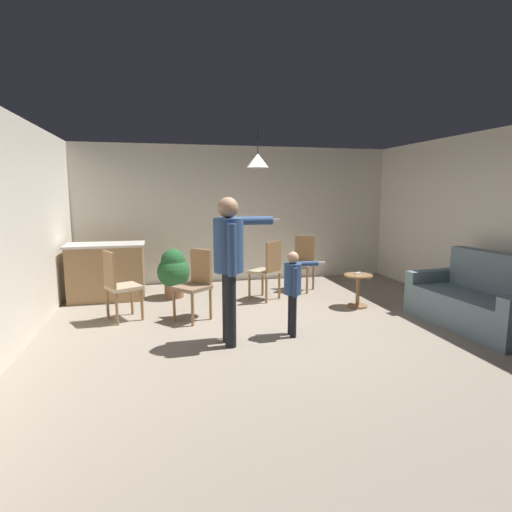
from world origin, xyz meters
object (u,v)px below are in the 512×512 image
at_px(person_child, 293,284).
at_px(spare_remote_on_table, 358,273).
at_px(side_table_by_couch, 358,287).
at_px(person_adult, 230,255).
at_px(couch_floral, 477,303).
at_px(dining_chair_by_counter, 118,283).
at_px(kitchen_counter, 107,272).
at_px(dining_chair_centre_back, 303,261).
at_px(dining_chair_near_wall, 268,268).
at_px(dining_chair_spare, 196,282).
at_px(potted_plant_corner, 174,271).

bearing_deg(person_child, spare_remote_on_table, 129.48).
distance_m(side_table_by_couch, person_adult, 2.61).
distance_m(couch_floral, dining_chair_by_counter, 4.91).
distance_m(couch_floral, kitchen_counter, 5.67).
xyz_separation_m(dining_chair_centre_back, spare_remote_on_table, (0.46, -1.29, -0.01)).
bearing_deg(couch_floral, dining_chair_centre_back, 27.92).
relative_size(dining_chair_near_wall, spare_remote_on_table, 7.69).
xyz_separation_m(side_table_by_couch, spare_remote_on_table, (-0.01, 0.00, 0.21)).
height_order(side_table_by_couch, dining_chair_by_counter, dining_chair_by_counter).
relative_size(person_adult, dining_chair_spare, 1.75).
bearing_deg(potted_plant_corner, dining_chair_spare, -78.76).
bearing_deg(spare_remote_on_table, kitchen_counter, 160.43).
bearing_deg(side_table_by_couch, person_adult, -153.09).
xyz_separation_m(side_table_by_couch, dining_chair_by_counter, (-3.60, 0.11, 0.22)).
bearing_deg(dining_chair_spare, dining_chair_near_wall, -98.48).
relative_size(potted_plant_corner, spare_remote_on_table, 6.52).
relative_size(person_child, spare_remote_on_table, 8.28).
distance_m(person_child, dining_chair_by_counter, 2.47).
bearing_deg(dining_chair_by_counter, spare_remote_on_table, 62.50).
distance_m(side_table_by_couch, dining_chair_near_wall, 1.49).
xyz_separation_m(kitchen_counter, person_child, (2.49, -2.42, 0.19)).
distance_m(side_table_by_couch, dining_chair_spare, 2.55).
xyz_separation_m(person_child, dining_chair_spare, (-1.13, 0.97, -0.12)).
xyz_separation_m(person_adult, dining_chair_spare, (-0.31, 1.08, -0.54)).
bearing_deg(couch_floral, person_adult, 84.01).
bearing_deg(dining_chair_by_counter, side_table_by_couch, 62.43).
bearing_deg(person_adult, dining_chair_spare, -165.42).
relative_size(side_table_by_couch, spare_remote_on_table, 4.00).
xyz_separation_m(person_adult, person_child, (0.82, 0.10, -0.42)).
height_order(couch_floral, dining_chair_centre_back, same).
bearing_deg(kitchen_counter, spare_remote_on_table, -19.57).
xyz_separation_m(dining_chair_near_wall, dining_chair_spare, (-1.27, -0.78, 0.00)).
height_order(couch_floral, person_child, person_child).
distance_m(dining_chair_by_counter, dining_chair_near_wall, 2.41).
bearing_deg(person_child, side_table_by_couch, 129.23).
distance_m(couch_floral, side_table_by_couch, 1.67).
bearing_deg(person_adult, potted_plant_corner, -168.14).
relative_size(couch_floral, kitchen_counter, 1.47).
distance_m(kitchen_counter, dining_chair_centre_back, 3.44).
bearing_deg(dining_chair_centre_back, person_adult, 92.82).
distance_m(person_child, dining_chair_centre_back, 2.51).
xyz_separation_m(kitchen_counter, spare_remote_on_table, (3.90, -1.39, 0.06)).
bearing_deg(spare_remote_on_table, dining_chair_spare, -178.64).
xyz_separation_m(kitchen_counter, potted_plant_corner, (1.10, -0.12, -0.01)).
relative_size(person_adult, spare_remote_on_table, 13.44).
height_order(person_adult, dining_chair_by_counter, person_adult).
distance_m(side_table_by_couch, dining_chair_centre_back, 1.39).
xyz_separation_m(person_adult, dining_chair_by_counter, (-1.37, 1.25, -0.54)).
distance_m(dining_chair_centre_back, potted_plant_corner, 2.34).
bearing_deg(kitchen_counter, side_table_by_couch, -19.60).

